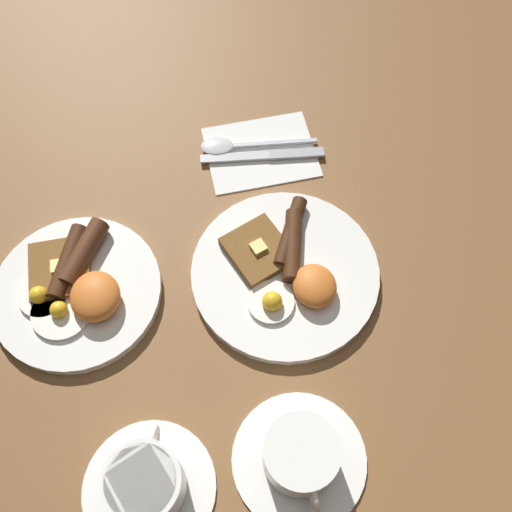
# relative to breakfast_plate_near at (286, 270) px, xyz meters

# --- Properties ---
(ground_plane) EXTENTS (3.00, 3.00, 0.00)m
(ground_plane) POSITION_rel_breakfast_plate_near_xyz_m (-0.00, 0.00, -0.01)
(ground_plane) COLOR brown
(breakfast_plate_near) EXTENTS (0.27, 0.27, 0.05)m
(breakfast_plate_near) POSITION_rel_breakfast_plate_near_xyz_m (0.00, 0.00, 0.00)
(breakfast_plate_near) COLOR white
(breakfast_plate_near) RESTS_ON ground_plane
(breakfast_plate_far) EXTENTS (0.24, 0.24, 0.05)m
(breakfast_plate_far) POSITION_rel_breakfast_plate_near_xyz_m (0.03, 0.29, 0.00)
(breakfast_plate_far) COLOR white
(breakfast_plate_far) RESTS_ON ground_plane
(teacup_near) EXTENTS (0.17, 0.17, 0.07)m
(teacup_near) POSITION_rel_breakfast_plate_near_xyz_m (-0.26, 0.04, 0.01)
(teacup_near) COLOR white
(teacup_near) RESTS_ON ground_plane
(teacup_far) EXTENTS (0.16, 0.16, 0.07)m
(teacup_far) POSITION_rel_breakfast_plate_near_xyz_m (-0.25, 0.23, 0.02)
(teacup_far) COLOR white
(teacup_far) RESTS_ON ground_plane
(napkin) EXTENTS (0.14, 0.17, 0.01)m
(napkin) POSITION_rel_breakfast_plate_near_xyz_m (0.22, -0.01, -0.01)
(napkin) COLOR white
(napkin) RESTS_ON ground_plane
(knife) EXTENTS (0.04, 0.20, 0.01)m
(knife) POSITION_rel_breakfast_plate_near_xyz_m (0.21, -0.02, -0.01)
(knife) COLOR silver
(knife) RESTS_ON napkin
(spoon) EXTENTS (0.05, 0.19, 0.01)m
(spoon) POSITION_rel_breakfast_plate_near_xyz_m (0.24, 0.04, -0.00)
(spoon) COLOR silver
(spoon) RESTS_ON napkin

